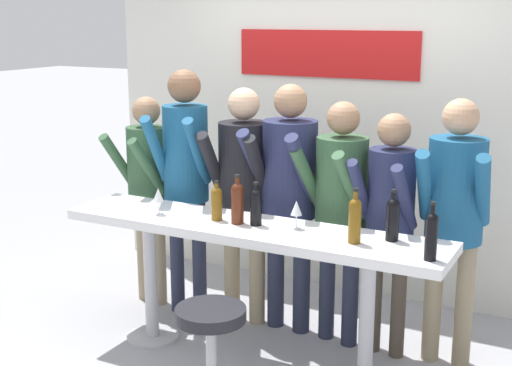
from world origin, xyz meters
TOP-DOWN VIEW (x-y plane):
  - ground_plane at (0.00, 0.00)m, footprint 40.00×40.00m
  - back_wall at (-0.00, 1.54)m, footprint 4.08×0.12m
  - tasting_table at (0.00, 0.00)m, footprint 2.48×0.52m
  - bar_stool at (0.07, -0.60)m, footprint 0.42×0.42m
  - person_far_left at (-1.16, 0.54)m, footprint 0.43×0.53m
  - person_left at (-0.79, 0.50)m, footprint 0.46×0.59m
  - person_center_left at (-0.35, 0.56)m, footprint 0.46×0.56m
  - person_center at (-0.01, 0.58)m, footprint 0.47×0.57m
  - person_center_right at (0.38, 0.55)m, footprint 0.47×0.57m
  - person_right at (0.72, 0.52)m, footprint 0.39×0.50m
  - person_far_right at (1.11, 0.59)m, footprint 0.46×0.56m
  - wine_bottle_0 at (0.69, -0.04)m, footprint 0.07×0.07m
  - wine_bottle_1 at (0.03, 0.02)m, footprint 0.07×0.07m
  - wine_bottle_2 at (-0.09, -0.01)m, footprint 0.08×0.08m
  - wine_bottle_3 at (-0.24, -0.00)m, footprint 0.07×0.07m
  - wine_bottle_4 at (0.87, 0.11)m, footprint 0.08×0.08m
  - wine_bottle_5 at (1.14, -0.13)m, footprint 0.07×0.07m
  - wine_glass_0 at (0.28, 0.06)m, footprint 0.07×0.07m
  - wine_glass_1 at (-0.64, -0.07)m, footprint 0.07×0.07m

SIDE VIEW (x-z plane):
  - ground_plane at x=0.00m, z-range 0.00..0.00m
  - bar_stool at x=0.07m, z-range 0.10..0.72m
  - tasting_table at x=0.00m, z-range 0.31..1.24m
  - person_far_left at x=-1.16m, z-range 0.20..1.80m
  - person_right at x=0.72m, z-range 0.20..1.80m
  - person_center_right at x=0.38m, z-range 0.20..1.85m
  - wine_bottle_3 at x=-0.24m, z-range 0.92..1.17m
  - wine_glass_0 at x=0.28m, z-range 0.96..1.14m
  - wine_glass_1 at x=-0.64m, z-range 0.96..1.14m
  - wine_bottle_1 at x=0.03m, z-range 0.92..1.19m
  - person_center_left at x=-0.35m, z-range 0.21..1.91m
  - person_far_right at x=1.11m, z-range 0.21..1.91m
  - wine_bottle_4 at x=0.87m, z-range 0.92..1.22m
  - wine_bottle_5 at x=1.14m, z-range 0.91..1.23m
  - wine_bottle_2 at x=-0.09m, z-range 0.92..1.23m
  - wine_bottle_0 at x=0.69m, z-range 0.91..1.23m
  - person_center at x=-0.01m, z-range 0.21..1.95m
  - person_left at x=-0.79m, z-range 0.24..2.06m
  - back_wall at x=0.00m, z-range 0.00..2.79m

